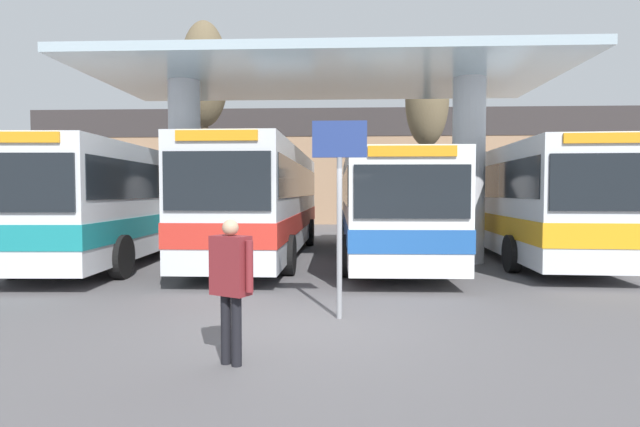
# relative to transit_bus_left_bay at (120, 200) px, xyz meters

# --- Properties ---
(ground_plane) EXTENTS (100.00, 100.00, 0.00)m
(ground_plane) POSITION_rel_transit_bus_left_bay_xyz_m (6.26, -7.16, -1.87)
(ground_plane) COLOR #565456
(townhouse_backdrop) EXTENTS (40.00, 0.58, 7.48)m
(townhouse_backdrop) POSITION_rel_transit_bus_left_bay_xyz_m (6.26, 17.45, 2.49)
(townhouse_backdrop) COLOR #9E7A5B
(townhouse_backdrop) RESTS_ON ground_plane
(station_canopy) EXTENTS (13.54, 6.51, 5.70)m
(station_canopy) POSITION_rel_transit_bus_left_bay_xyz_m (6.26, 0.10, 2.80)
(station_canopy) COLOR silver
(station_canopy) RESTS_ON ground_plane
(transit_bus_left_bay) EXTENTS (3.17, 10.51, 3.35)m
(transit_bus_left_bay) POSITION_rel_transit_bus_left_bay_xyz_m (0.00, 0.00, 0.00)
(transit_bus_left_bay) COLOR silver
(transit_bus_left_bay) RESTS_ON ground_plane
(transit_bus_center_bay) EXTENTS (2.81, 12.14, 3.42)m
(transit_bus_center_bay) POSITION_rel_transit_bus_left_bay_xyz_m (4.25, 1.32, 0.03)
(transit_bus_center_bay) COLOR silver
(transit_bus_center_bay) RESTS_ON ground_plane
(transit_bus_right_bay) EXTENTS (2.91, 11.49, 3.07)m
(transit_bus_right_bay) POSITION_rel_transit_bus_left_bay_xyz_m (8.13, 0.90, -0.14)
(transit_bus_right_bay) COLOR white
(transit_bus_right_bay) RESTS_ON ground_plane
(transit_bus_far_right_bay) EXTENTS (3.09, 12.17, 3.39)m
(transit_bus_far_right_bay) POSITION_rel_transit_bus_left_bay_xyz_m (12.63, 1.92, 0.01)
(transit_bus_far_right_bay) COLOR silver
(transit_bus_far_right_bay) RESTS_ON ground_plane
(info_sign_platform) EXTENTS (0.90, 0.09, 3.28)m
(info_sign_platform) POSITION_rel_transit_bus_left_bay_xyz_m (6.74, -6.69, 0.45)
(info_sign_platform) COLOR gray
(info_sign_platform) RESTS_ON ground_plane
(pedestrian_waiting) EXTENTS (0.63, 0.44, 1.78)m
(pedestrian_waiting) POSITION_rel_transit_bus_left_bay_xyz_m (5.44, -8.98, -0.78)
(pedestrian_waiting) COLOR black
(pedestrian_waiting) RESTS_ON ground_plane
(poplar_tree_behind_left) EXTENTS (2.05, 2.05, 8.77)m
(poplar_tree_behind_left) POSITION_rel_transit_bus_left_bay_xyz_m (10.81, 9.21, 4.54)
(poplar_tree_behind_left) COLOR brown
(poplar_tree_behind_left) RESTS_ON ground_plane
(poplar_tree_behind_right) EXTENTS (2.28, 2.28, 10.25)m
(poplar_tree_behind_right) POSITION_rel_transit_bus_left_bay_xyz_m (0.18, 8.85, 5.75)
(poplar_tree_behind_right) COLOR brown
(poplar_tree_behind_right) RESTS_ON ground_plane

